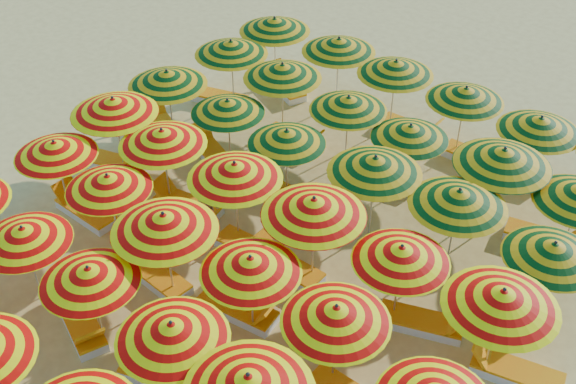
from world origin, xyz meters
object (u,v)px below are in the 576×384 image
Objects in this scene: umbrella_27 at (375,165)px; lounger_23 at (508,305)px; lounger_18 at (423,322)px; lounger_31 at (502,176)px; umbrella_12 at (55,149)px; umbrella_37 at (339,45)px; umbrella_10 at (248,384)px; lounger_6 at (167,375)px; lounger_20 at (164,126)px; beachgoer_b at (209,206)px; umbrella_21 at (314,207)px; lounger_14 at (110,162)px; umbrella_24 at (167,78)px; umbrella_33 at (410,132)px; umbrella_9 at (172,331)px; lounger_11 at (240,309)px; umbrella_18 at (114,106)px; umbrella_25 at (228,106)px; lounger_22 at (265,184)px; umbrella_29 at (553,251)px; umbrella_20 at (235,171)px; umbrella_26 at (287,137)px; umbrella_34 at (503,157)px; lounger_5 at (82,325)px; umbrella_32 at (348,103)px; lounger_10 at (156,275)px; umbrella_16 at (336,314)px; umbrella_40 at (540,125)px; lounger_24 at (218,97)px; umbrella_31 at (282,71)px; umbrella_30 at (231,48)px; umbrella_22 at (401,254)px; lounger_16 at (253,249)px; umbrella_36 at (275,25)px; lounger_15 at (187,204)px; umbrella_7 at (23,235)px; umbrella_38 at (396,68)px; umbrella_13 at (108,182)px; umbrella_23 at (502,299)px; umbrella_28 at (459,198)px; umbrella_8 at (89,275)px; lounger_29 at (411,129)px; lounger_9 at (85,211)px; umbrella_15 at (250,265)px; lounger_30 at (476,158)px; lounger_21 at (212,152)px; umbrella_39 at (466,94)px; lounger_25 at (294,140)px; lounger_19 at (514,372)px.

umbrella_27 reaches higher than lounger_23.
lounger_31 is (-1.05, 5.58, 0.00)m from lounger_18.
umbrella_37 reaches higher than umbrella_12.
umbrella_10 is 1.38× the size of lounger_6.
lounger_20 is 1.33× the size of beachgoer_b.
umbrella_21 reaches higher than lounger_6.
lounger_23 is (10.39, 1.98, 0.00)m from lounger_14.
umbrella_24 reaches higher than umbrella_33.
umbrella_12 is (-6.14, 2.08, -0.06)m from umbrella_9.
lounger_11 is 0.99× the size of lounger_23.
umbrella_18 reaches higher than umbrella_25.
lounger_20 is at bearing -6.07° from lounger_22.
umbrella_29 is at bearing -23.04° from umbrella_33.
umbrella_20 reaches higher than umbrella_26.
umbrella_34 is 9.65m from lounger_5.
beachgoer_b is (-4.75, 3.83, -1.31)m from umbrella_10.
lounger_10 is (-0.58, -6.16, -1.70)m from umbrella_32.
umbrella_29 is at bearing 46.71° from lounger_23.
lounger_11 is at bearing 177.06° from umbrella_16.
lounger_14 is 9.30m from lounger_18.
umbrella_40 is 9.34m from lounger_24.
lounger_24 is (0.07, 2.12, 0.00)m from lounger_20.
umbrella_31 is at bearing 41.24° from lounger_14.
lounger_6 is at bearing -108.17° from umbrella_34.
umbrella_30 is 1.31× the size of lounger_31.
lounger_5 is 5.88m from lounger_22.
umbrella_22 is 3.91m from lounger_16.
lounger_15 is (2.36, -6.10, -1.83)m from umbrella_36.
umbrella_7 is 10.47m from umbrella_38.
umbrella_13 is at bearing -136.99° from umbrella_20.
umbrella_23 is at bearing -9.14° from umbrella_24.
umbrella_28 is at bearing -170.52° from lounger_15.
umbrella_8 is at bearing -158.83° from lounger_18.
lounger_5 is at bearing -147.62° from umbrella_23.
lounger_29 is at bearing 87.86° from lounger_11.
umbrella_38 reaches higher than umbrella_22.
umbrella_8 is 4.54m from umbrella_21.
umbrella_40 is at bearing 41.98° from umbrella_33.
umbrella_33 is at bearing -132.75° from lounger_9.
lounger_30 is at bearing 85.31° from umbrella_15.
umbrella_16 reaches higher than lounger_21.
umbrella_39 is 4.71m from lounger_25.
lounger_30 is at bearing 65.25° from umbrella_7.
umbrella_8 is 6.73m from lounger_21.
lounger_20 is 4.61m from beachgoer_b.
lounger_30 is at bearing 66.34° from lounger_16.
lounger_18 is at bearing 41.05° from umbrella_15.
umbrella_37 is at bearing 61.90° from umbrella_24.
lounger_19 is at bearing 22.91° from umbrella_23.
umbrella_33 reaches higher than lounger_14.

